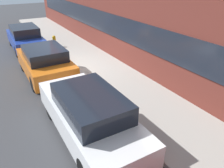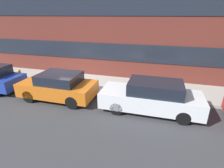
{
  "view_description": "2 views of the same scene",
  "coord_description": "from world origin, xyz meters",
  "px_view_note": "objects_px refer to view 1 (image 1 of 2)",
  "views": [
    {
      "loc": [
        9.28,
        -2.99,
        4.22
      ],
      "look_at": [
        3.45,
        0.37,
        0.78
      ],
      "focal_mm": 35.0,
      "sensor_mm": 36.0,
      "label": 1
    },
    {
      "loc": [
        4.85,
        -8.24,
        4.11
      ],
      "look_at": [
        2.51,
        0.05,
        0.66
      ],
      "focal_mm": 28.0,
      "sensor_mm": 36.0,
      "label": 2
    }
  ],
  "objects_px": {
    "parked_car_blue": "(25,38)",
    "fire_hydrant": "(54,41)",
    "parked_car_orange": "(45,62)",
    "parked_car_white": "(89,115)"
  },
  "relations": [
    {
      "from": "parked_car_blue",
      "to": "fire_hydrant",
      "type": "bearing_deg",
      "value": -115.19
    },
    {
      "from": "parked_car_blue",
      "to": "parked_car_orange",
      "type": "relative_size",
      "value": 1.06
    },
    {
      "from": "parked_car_blue",
      "to": "fire_hydrant",
      "type": "relative_size",
      "value": 6.05
    },
    {
      "from": "parked_car_white",
      "to": "fire_hydrant",
      "type": "bearing_deg",
      "value": -10.29
    },
    {
      "from": "parked_car_white",
      "to": "parked_car_orange",
      "type": "bearing_deg",
      "value": 0.0
    },
    {
      "from": "parked_car_orange",
      "to": "parked_car_white",
      "type": "bearing_deg",
      "value": -180.0
    },
    {
      "from": "parked_car_orange",
      "to": "parked_car_white",
      "type": "height_order",
      "value": "parked_car_white"
    },
    {
      "from": "parked_car_white",
      "to": "parked_car_blue",
      "type": "bearing_deg",
      "value": 0.0
    },
    {
      "from": "parked_car_blue",
      "to": "parked_car_orange",
      "type": "distance_m",
      "value": 4.56
    },
    {
      "from": "parked_car_blue",
      "to": "parked_car_orange",
      "type": "bearing_deg",
      "value": -180.0
    }
  ]
}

